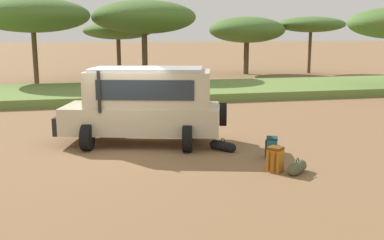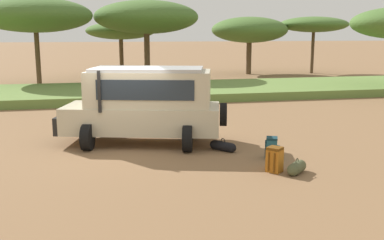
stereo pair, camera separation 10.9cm
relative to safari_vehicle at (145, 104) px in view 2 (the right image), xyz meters
The scene contains 12 objects.
ground_plane 1.60m from the safari_vehicle, 142.75° to the right, with size 320.00×320.00×0.00m, color olive.
grass_bank 11.23m from the safari_vehicle, 93.84° to the left, with size 120.00×7.00×0.44m.
safari_vehicle is the anchor object (origin of this frame).
backpack_beside_front_wheel 4.28m from the safari_vehicle, 38.07° to the right, with size 0.48×0.47×0.62m.
backpack_cluster_center 4.81m from the safari_vehicle, 52.54° to the right, with size 0.50×0.49×0.66m.
duffel_bag_low_black_case 2.84m from the safari_vehicle, 33.95° to the right, with size 0.68×0.77×0.39m.
duffel_bag_soft_canvas 5.35m from the safari_vehicle, 50.05° to the right, with size 0.66×0.63×0.41m.
acacia_tree_far_left 17.89m from the safari_vehicle, 106.67° to the left, with size 7.26×7.91×5.71m.
acacia_tree_left_mid 23.74m from the safari_vehicle, 88.08° to the left, with size 5.66×5.70×4.35m.
acacia_tree_centre_back 18.74m from the safari_vehicle, 82.91° to the left, with size 7.35×7.37×5.74m.
acacia_tree_right_mid 25.35m from the safari_vehicle, 62.97° to the left, with size 6.40×6.35×4.81m.
acacia_tree_distant_right 28.15m from the safari_vehicle, 52.18° to the left, with size 5.98×5.30×4.85m.
Camera 2 is at (-0.85, -13.52, 3.52)m, focal length 42.00 mm.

